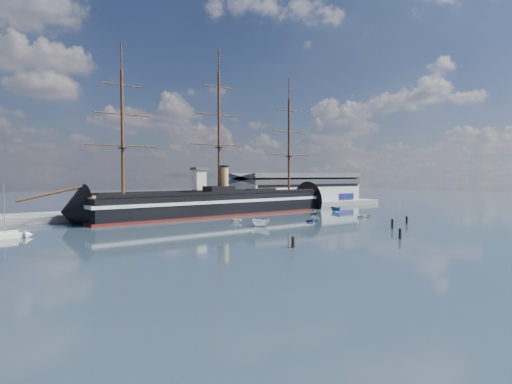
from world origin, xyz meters
TOP-DOWN VIEW (x-y plane):
  - ground at (0.00, 40.00)m, footprint 600.00×600.00m
  - quay at (10.00, 76.00)m, footprint 180.00×18.00m
  - warehouse at (58.00, 80.00)m, footprint 63.00×21.00m
  - quay_tower at (3.00, 73.00)m, footprint 5.00×5.00m
  - warship at (0.12, 60.00)m, footprint 113.41×22.44m
  - sailboat at (-62.93, 39.75)m, footprint 7.81×3.66m
  - motorboat_a at (-4.03, 24.63)m, footprint 6.92×4.59m
  - motorboat_b at (15.91, 25.25)m, footprint 1.46×2.93m
  - motorboat_c at (33.77, 42.59)m, footprint 6.48×3.69m
  - motorboat_d at (-4.41, 36.36)m, footprint 5.23×5.96m
  - motorboat_e at (38.98, 24.59)m, footprint 2.30×3.61m
  - motorboat_f at (47.47, 45.72)m, footprint 6.33×2.92m
  - piling_near_left at (-19.36, -6.48)m, footprint 0.64×0.64m
  - piling_near_mid at (7.55, -11.45)m, footprint 0.64×0.64m
  - piling_near_right at (21.44, 0.79)m, footprint 0.64×0.64m
  - piling_far_right at (34.15, 5.25)m, footprint 0.64×0.64m

SIDE VIEW (x-z plane):
  - ground at x=0.00m, z-range 0.00..0.00m
  - quay at x=10.00m, z-range -1.00..1.00m
  - motorboat_a at x=-4.03m, z-range -1.30..1.30m
  - motorboat_b at x=15.91m, z-range -0.66..0.66m
  - motorboat_c at x=33.77m, z-range -1.22..1.22m
  - motorboat_d at x=-4.41m, z-range -1.03..1.03m
  - motorboat_e at x=38.98m, z-range -0.78..0.78m
  - motorboat_f at x=47.47m, z-range -1.22..1.22m
  - piling_near_left at x=-19.36m, z-range -1.42..1.42m
  - piling_near_mid at x=7.55m, z-range -1.49..1.49m
  - piling_near_right at x=21.44m, z-range -1.58..1.58m
  - piling_far_right at x=34.15m, z-range -1.41..1.41m
  - sailboat at x=-62.93m, z-range -5.25..6.78m
  - warship at x=0.12m, z-range -22.93..31.01m
  - warehouse at x=58.00m, z-range 2.18..13.78m
  - quay_tower at x=3.00m, z-range 2.25..17.25m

